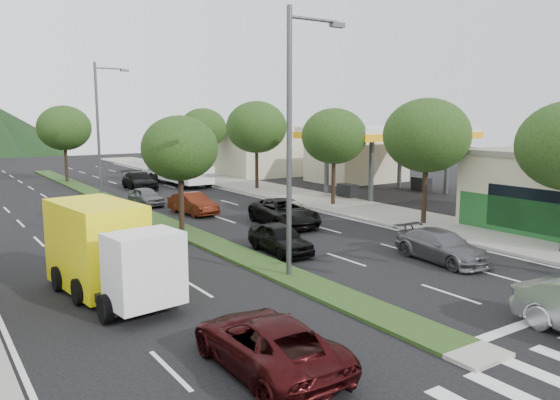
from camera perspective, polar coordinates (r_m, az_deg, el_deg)
ground at (r=15.58m, az=18.54°, el=-14.75°), size 160.00×160.00×0.00m
sidewalk_right at (r=41.69m, az=1.74°, el=0.47°), size 5.00×90.00×0.15m
median at (r=38.80m, az=-16.15°, el=-0.53°), size 1.60×56.00×0.12m
crosswalk at (r=14.57m, az=25.03°, el=-16.81°), size 19.00×2.20×0.01m
gas_canopy at (r=43.20m, az=11.20°, el=6.68°), size 12.20×8.20×5.25m
bldg_right_far at (r=61.12m, az=-3.29°, el=5.48°), size 10.00×16.00×5.20m
tree_r_b at (r=31.24m, az=15.10°, el=6.53°), size 4.80×4.80×6.94m
tree_r_c at (r=37.01m, az=5.67°, el=6.64°), size 4.40×4.40×6.48m
tree_r_d at (r=45.16m, az=-2.47°, el=7.60°), size 5.00×5.00×7.17m
tree_r_e at (r=53.96m, az=-8.05°, el=7.41°), size 4.60×4.60×6.71m
tree_med_near at (r=28.99m, az=-10.43°, el=5.33°), size 4.00×4.00×6.02m
tree_med_far at (r=53.81m, az=-21.63°, el=7.00°), size 4.80×4.80×6.94m
streetlight_near at (r=20.28m, az=1.45°, el=7.32°), size 2.60×0.25×10.00m
streetlight_mid at (r=43.18m, az=-18.25°, el=7.66°), size 2.60×0.25×10.00m
suv_maroon at (r=13.63m, az=-1.35°, el=-14.68°), size 2.35×4.89×1.34m
car_queue_a at (r=24.53m, az=0.01°, el=-4.01°), size 1.82×4.02×1.34m
car_queue_b at (r=24.13m, az=16.54°, el=-4.63°), size 2.20×4.65×1.31m
car_queue_c at (r=34.52m, az=-9.09°, el=-0.38°), size 1.87×4.20×1.34m
car_queue_d at (r=30.58m, az=0.46°, el=-1.31°), size 3.14×5.62×1.49m
car_queue_e at (r=38.66m, az=-13.81°, el=0.37°), size 1.70×3.71×1.23m
car_queue_f at (r=47.35m, az=-14.47°, el=1.98°), size 2.31×5.12×1.45m
box_truck at (r=19.55m, az=-17.74°, el=-5.30°), size 3.10×6.60×3.14m
motorhome at (r=49.39m, az=-10.48°, el=3.62°), size 2.89×8.79×3.36m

